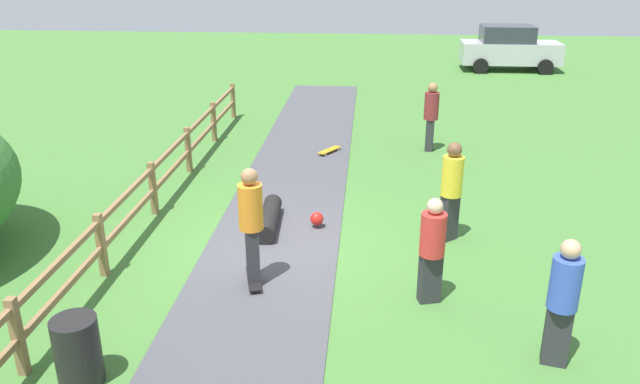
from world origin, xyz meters
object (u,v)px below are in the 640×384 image
Objects in this scene: bystander_yellow at (452,187)px; bystander_maroon at (431,113)px; skater_riding at (251,220)px; bystander_blue at (563,297)px; bystander_red at (432,246)px; skater_fallen at (273,218)px; trash_bin at (78,351)px; skateboard_loose at (329,150)px; parked_car_silver at (509,48)px.

bystander_yellow reaches higher than bystander_maroon.
skater_riding is 1.10× the size of bystander_blue.
skater_fallen is at bearing 138.35° from bystander_red.
bystander_blue is (5.96, 0.86, 0.53)m from trash_bin.
bystander_red is (4.46, 2.28, 0.48)m from trash_bin.
skater_fallen is 0.89× the size of bystander_maroon.
trash_bin is 9.82m from skateboard_loose.
skater_fallen is 3.78m from bystander_red.
skater_fallen is 4.82m from skateboard_loose.
bystander_maroon is 0.43× the size of parked_car_silver.
skater_fallen reaches higher than skateboard_loose.
trash_bin is 1.15× the size of skateboard_loose.
bystander_yellow is (5.00, 4.50, 0.59)m from trash_bin.
bystander_yellow reaches higher than skateboard_loose.
skater_riding reaches higher than bystander_yellow.
bystander_blue reaches higher than bystander_red.
skater_riding is 1.04× the size of bystander_yellow.
skater_riding is 3.81m from bystander_yellow.
skater_riding is 1.15× the size of bystander_red.
skateboard_loose is at bearing 105.40° from bystander_red.
skater_riding is at bearing 173.71° from bystander_red.
bystander_red is (2.77, -2.47, 0.73)m from skater_fallen.
trash_bin is 0.51× the size of bystander_blue.
skater_fallen is (-0.01, 2.16, -0.92)m from skater_riding.
parked_car_silver reaches higher than skateboard_loose.
skater_riding reaches higher than trash_bin.
trash_bin is at bearing -113.34° from parked_car_silver.
parked_car_silver is at bearing 75.58° from bystander_yellow.
parked_car_silver is (4.50, 17.51, -0.08)m from bystander_yellow.
skater_riding is at bearing -96.38° from skateboard_loose.
parked_car_silver reaches higher than bystander_yellow.
bystander_maroon is (0.64, 7.71, 0.08)m from bystander_red.
skater_riding reaches higher than bystander_maroon.
parked_car_silver is (9.50, 22.01, 0.51)m from trash_bin.
bystander_red is 0.93× the size of bystander_maroon.
skater_fallen is at bearing 137.69° from bystander_blue.
bystander_yellow is at bearing 104.81° from bystander_blue.
trash_bin is 5.03m from bystander_red.
skater_riding reaches higher than skater_fallen.
parked_car_silver is (5.04, 19.73, 0.03)m from bystander_red.
bystander_maroon reaches higher than skater_fallen.
trash_bin is at bearing -171.79° from bystander_blue.
skater_fallen is 18.97m from parked_car_silver.
skateboard_loose is 0.43× the size of bystander_maroon.
skater_riding is 2.35m from skater_fallen.
bystander_yellow is 3.77m from bystander_blue.
skater_riding is at bearing -114.66° from bystander_maroon.
trash_bin is 0.48× the size of bystander_yellow.
bystander_maroon is at bearing -110.09° from parked_car_silver.
skateboard_loose is (0.77, 6.92, -1.03)m from skater_riding.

